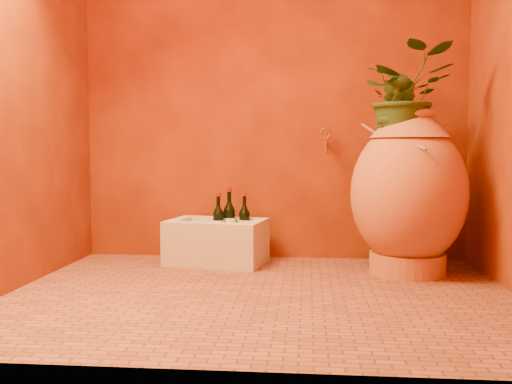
# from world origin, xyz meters

# --- Properties ---
(floor) EXTENTS (2.50, 2.50, 0.00)m
(floor) POSITION_xyz_m (0.00, 0.00, 0.00)
(floor) COLOR brown
(floor) RESTS_ON ground
(wall_back) EXTENTS (2.50, 0.02, 2.50)m
(wall_back) POSITION_xyz_m (0.00, 1.00, 1.25)
(wall_back) COLOR #5D1C05
(wall_back) RESTS_ON ground
(wall_left) EXTENTS (0.02, 2.00, 2.50)m
(wall_left) POSITION_xyz_m (-1.25, 0.00, 1.25)
(wall_left) COLOR #5D1C05
(wall_left) RESTS_ON ground
(amphora) EXTENTS (0.71, 0.71, 0.94)m
(amphora) POSITION_xyz_m (0.81, 0.55, 0.47)
(amphora) COLOR #B56733
(amphora) RESTS_ON floor
(stone_basin) EXTENTS (0.65, 0.50, 0.28)m
(stone_basin) POSITION_xyz_m (-0.34, 0.75, 0.13)
(stone_basin) COLOR beige
(stone_basin) RESTS_ON floor
(wine_bottle_a) EXTENTS (0.08, 0.08, 0.32)m
(wine_bottle_a) POSITION_xyz_m (-0.27, 0.83, 0.27)
(wine_bottle_a) COLOR black
(wine_bottle_a) RESTS_ON stone_basin
(wine_bottle_b) EXTENTS (0.07, 0.07, 0.29)m
(wine_bottle_b) POSITION_xyz_m (-0.33, 0.79, 0.26)
(wine_bottle_b) COLOR black
(wine_bottle_b) RESTS_ON stone_basin
(wine_bottle_c) EXTENTS (0.07, 0.07, 0.29)m
(wine_bottle_c) POSITION_xyz_m (-0.17, 0.81, 0.26)
(wine_bottle_c) COLOR black
(wine_bottle_c) RESTS_ON stone_basin
(wall_tap) EXTENTS (0.07, 0.16, 0.17)m
(wall_tap) POSITION_xyz_m (0.34, 0.91, 0.78)
(wall_tap) COLOR #A76E26
(wall_tap) RESTS_ON wall_back
(plant_main) EXTENTS (0.55, 0.49, 0.56)m
(plant_main) POSITION_xyz_m (0.78, 0.56, 1.02)
(plant_main) COLOR #234017
(plant_main) RESTS_ON amphora
(plant_side) EXTENTS (0.28, 0.28, 0.40)m
(plant_side) POSITION_xyz_m (0.72, 0.50, 0.92)
(plant_side) COLOR #234017
(plant_side) RESTS_ON amphora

